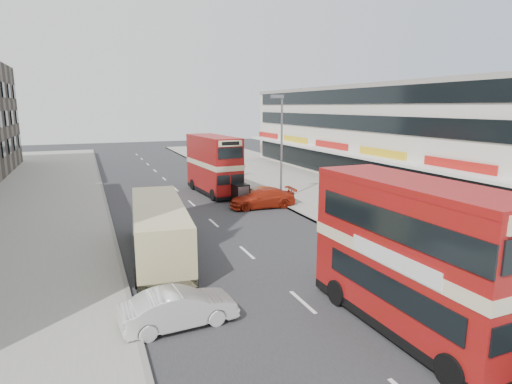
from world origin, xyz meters
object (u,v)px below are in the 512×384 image
street_lamp (281,140)px  car_right_c (217,172)px  bus_main (413,256)px  car_right_a (262,198)px  pedestrian_far (242,167)px  pedestrian_near (331,204)px  cyclist (233,189)px  car_left_front (179,308)px  coach (159,228)px  bus_second (214,165)px  car_right_b (259,194)px

street_lamp → car_right_c: 13.26m
street_lamp → bus_main: size_ratio=0.92×
car_right_a → pedestrian_far: (3.43, 13.67, 0.32)m
street_lamp → pedestrian_far: (1.40, 12.39, -3.77)m
car_right_c → pedestrian_near: bearing=12.3°
car_right_a → cyclist: 3.85m
car_left_front → cyclist: size_ratio=1.80×
bus_main → cyclist: bearing=-94.8°
car_left_front → pedestrian_near: 16.11m
coach → bus_main: bearing=-51.7°
street_lamp → car_left_front: street_lamp is taller
car_left_front → pedestrian_near: pedestrian_near is taller
bus_second → car_right_b: bus_second is taller
pedestrian_near → cyclist: 9.06m
coach → pedestrian_near: bearing=21.2°
pedestrian_near → car_right_a: bearing=-98.2°
car_right_c → street_lamp: bearing=10.8°
coach → cyclist: 13.73m
street_lamp → pedestrian_far: bearing=83.6°
car_right_c → car_left_front: bearing=-14.5°
coach → pedestrian_far: size_ratio=5.49×
cyclist → coach: bearing=-118.3°
pedestrian_far → pedestrian_near: bearing=-124.1°
street_lamp → cyclist: 5.57m
car_right_b → cyclist: size_ratio=1.80×
coach → car_right_a: coach is taller
street_lamp → car_right_b: street_lamp is taller
street_lamp → car_right_c: (-1.37, 12.52, -4.15)m
bus_main → car_right_c: bus_main is taller
coach → pedestrian_near: 12.26m
bus_second → pedestrian_near: (4.93, -10.63, -1.53)m
pedestrian_far → bus_main: bearing=-133.2°
bus_main → pedestrian_near: (5.30, 13.42, -1.60)m
coach → pedestrian_far: coach is taller
car_right_a → pedestrian_near: (3.13, -4.35, 0.24)m
bus_main → car_left_front: bus_main is taller
pedestrian_near → pedestrian_far: size_ratio=0.91×
bus_second → pedestrian_far: bearing=-129.6°
pedestrian_far → car_right_c: bearing=144.2°
car_right_a → car_right_c: 13.82m
street_lamp → car_left_front: size_ratio=2.08×
street_lamp → bus_main: bearing=-102.4°
car_left_front → car_right_c: 30.17m
car_right_b → car_left_front: bearing=-31.0°
bus_second → car_left_front: (-7.40, -21.00, -1.83)m
car_right_b → pedestrian_near: size_ratio=2.46×
car_left_front → car_right_c: bearing=-23.2°
pedestrian_near → coach: bearing=-28.3°
car_right_b → car_right_c: (-0.04, 11.52, 0.09)m
coach → car_right_b: size_ratio=2.44×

